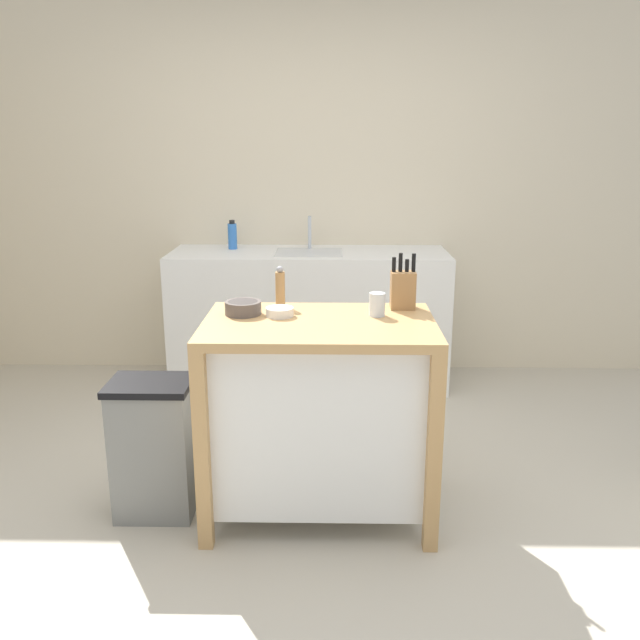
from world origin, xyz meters
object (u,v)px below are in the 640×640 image
object	(u,v)px
trash_bin	(154,448)
sink_faucet	(310,232)
drinking_cup	(377,304)
knife_block	(403,289)
bowl_ceramic_small	(243,307)
bottle_spray_cleaner	(232,236)
pepper_grinder	(280,287)
bowl_ceramic_wide	(280,312)
kitchen_island	(319,408)

from	to	relation	value
trash_bin	sink_faucet	size ratio (longest dim) A/B	2.86
drinking_cup	trash_bin	distance (m)	1.18
knife_block	bowl_ceramic_small	distance (m)	0.72
knife_block	bottle_spray_cleaner	world-z (taller)	knife_block
pepper_grinder	bottle_spray_cleaner	world-z (taller)	bottle_spray_cleaner
bowl_ceramic_wide	kitchen_island	bearing A→B (deg)	-24.49
knife_block	trash_bin	xyz separation A→B (m)	(-1.11, -0.26, -0.67)
sink_faucet	drinking_cup	bearing A→B (deg)	-78.55
kitchen_island	pepper_grinder	world-z (taller)	pepper_grinder
trash_bin	bottle_spray_cleaner	bearing A→B (deg)	86.43
bottle_spray_cleaner	knife_block	bearing A→B (deg)	-57.19
knife_block	bowl_ceramic_wide	bearing A→B (deg)	-164.98
trash_bin	kitchen_island	bearing A→B (deg)	2.42
bottle_spray_cleaner	sink_faucet	bearing A→B (deg)	3.54
bottle_spray_cleaner	bowl_ceramic_small	bearing A→B (deg)	-80.27
bowl_ceramic_wide	drinking_cup	distance (m)	0.43
kitchen_island	trash_bin	xyz separation A→B (m)	(-0.74, -0.03, -0.19)
kitchen_island	knife_block	world-z (taller)	knife_block
bowl_ceramic_wide	sink_faucet	bearing A→B (deg)	87.43
drinking_cup	bottle_spray_cleaner	world-z (taller)	bottle_spray_cleaner
sink_faucet	bottle_spray_cleaner	bearing A→B (deg)	-176.46
kitchen_island	bottle_spray_cleaner	xyz separation A→B (m)	(-0.62, 1.77, 0.50)
bowl_ceramic_wide	bowl_ceramic_small	size ratio (longest dim) A/B	0.76
bottle_spray_cleaner	pepper_grinder	bearing A→B (deg)	-73.81
knife_block	bowl_ceramic_wide	size ratio (longest dim) A/B	2.10
bowl_ceramic_small	trash_bin	size ratio (longest dim) A/B	0.25
kitchen_island	bowl_ceramic_wide	bearing A→B (deg)	155.51
drinking_cup	trash_bin	bearing A→B (deg)	-172.80
drinking_cup	sink_faucet	world-z (taller)	sink_faucet
trash_bin	bottle_spray_cleaner	xyz separation A→B (m)	(0.11, 1.81, 0.68)
bowl_ceramic_wide	drinking_cup	bearing A→B (deg)	1.93
pepper_grinder	sink_faucet	distance (m)	1.55
bowl_ceramic_wide	drinking_cup	world-z (taller)	drinking_cup
kitchen_island	bottle_spray_cleaner	world-z (taller)	bottle_spray_cleaner
trash_bin	bowl_ceramic_wide	bearing A→B (deg)	11.10
knife_block	bowl_ceramic_small	xyz separation A→B (m)	(-0.71, -0.12, -0.06)
kitchen_island	trash_bin	bearing A→B (deg)	-177.58
knife_block	drinking_cup	xyz separation A→B (m)	(-0.12, -0.13, -0.04)
kitchen_island	drinking_cup	size ratio (longest dim) A/B	9.68
knife_block	trash_bin	size ratio (longest dim) A/B	0.40
kitchen_island	drinking_cup	distance (m)	0.52
bowl_ceramic_small	drinking_cup	bearing A→B (deg)	-1.44
bowl_ceramic_small	bottle_spray_cleaner	distance (m)	1.69
pepper_grinder	trash_bin	bearing A→B (deg)	-151.81
knife_block	drinking_cup	size ratio (longest dim) A/B	2.49
kitchen_island	trash_bin	size ratio (longest dim) A/B	1.57
knife_block	drinking_cup	distance (m)	0.19
drinking_cup	sink_faucet	bearing A→B (deg)	101.45
knife_block	pepper_grinder	xyz separation A→B (m)	(-0.56, 0.04, -0.00)
bowl_ceramic_wide	pepper_grinder	world-z (taller)	pepper_grinder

